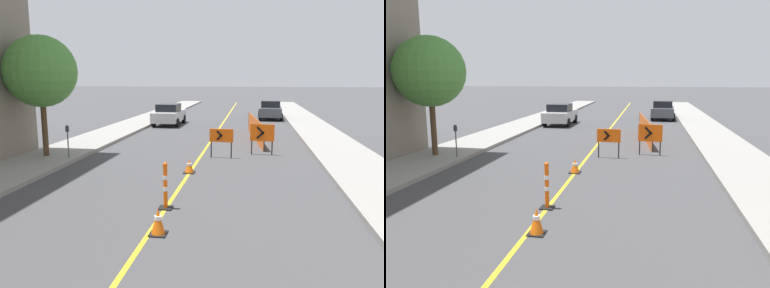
{
  "view_description": "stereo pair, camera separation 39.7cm",
  "coord_description": "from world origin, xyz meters",
  "views": [
    {
      "loc": [
        2.26,
        6.54,
        3.52
      ],
      "look_at": [
        0.0,
        20.47,
        1.0
      ],
      "focal_mm": 35.0,
      "sensor_mm": 36.0,
      "label": 1
    },
    {
      "loc": [
        2.65,
        6.61,
        3.52
      ],
      "look_at": [
        0.0,
        20.47,
        1.0
      ],
      "focal_mm": 35.0,
      "sensor_mm": 36.0,
      "label": 2
    }
  ],
  "objects": [
    {
      "name": "lane_stripe",
      "position": [
        0.0,
        29.96,
        0.0
      ],
      "size": [
        0.12,
        59.93,
        0.01
      ],
      "color": "gold",
      "rests_on": "ground_plane"
    },
    {
      "name": "parking_meter_near_curb",
      "position": [
        -5.38,
        21.02,
        1.14
      ],
      "size": [
        0.12,
        0.11,
        1.39
      ],
      "color": "#4C4C51",
      "rests_on": "sidewalk_left"
    },
    {
      "name": "arrow_barricade_secondary",
      "position": [
        2.73,
        23.71,
        0.98
      ],
      "size": [
        1.09,
        0.17,
        1.42
      ],
      "rotation": [
        0.0,
        0.0,
        -0.1
      ],
      "color": "#EF560C",
      "rests_on": "ground_plane"
    },
    {
      "name": "traffic_cone_fourth",
      "position": [
        -0.01,
        19.93,
        0.25
      ],
      "size": [
        0.42,
        0.42,
        0.51
      ],
      "color": "black",
      "rests_on": "ground_plane"
    },
    {
      "name": "arrow_barricade_primary",
      "position": [
        0.94,
        22.75,
        0.94
      ],
      "size": [
        1.05,
        0.12,
        1.3
      ],
      "rotation": [
        0.0,
        0.0,
        -0.05
      ],
      "color": "#EF560C",
      "rests_on": "ground_plane"
    },
    {
      "name": "traffic_cone_third",
      "position": [
        0.22,
        14.33,
        0.31
      ],
      "size": [
        0.4,
        0.4,
        0.62
      ],
      "color": "black",
      "rests_on": "ground_plane"
    },
    {
      "name": "parked_car_curb_mid",
      "position": [
        3.74,
        39.08,
        0.8
      ],
      "size": [
        1.95,
        4.36,
        1.59
      ],
      "rotation": [
        0.0,
        0.0,
        -0.03
      ],
      "color": "#474C51",
      "rests_on": "ground_plane"
    },
    {
      "name": "sidewalk_left",
      "position": [
        -6.42,
        29.96,
        0.08
      ],
      "size": [
        2.77,
        59.93,
        0.16
      ],
      "color": "gray",
      "rests_on": "ground_plane"
    },
    {
      "name": "street_tree_left_near",
      "position": [
        -6.56,
        21.28,
        3.75
      ],
      "size": [
        3.0,
        3.0,
        5.11
      ],
      "color": "#4C3823",
      "rests_on": "sidewalk_left"
    },
    {
      "name": "sidewalk_right",
      "position": [
        6.42,
        29.96,
        0.08
      ],
      "size": [
        2.77,
        59.93,
        0.16
      ],
      "color": "gray",
      "rests_on": "ground_plane"
    },
    {
      "name": "parked_car_curb_near",
      "position": [
        -3.9,
        33.85,
        0.8
      ],
      "size": [
        1.93,
        4.31,
        1.59
      ],
      "rotation": [
        0.0,
        0.0,
        -0.01
      ],
      "color": "#B7B7BC",
      "rests_on": "ground_plane"
    },
    {
      "name": "safety_mesh_fence",
      "position": [
        2.44,
        28.17,
        0.61
      ],
      "size": [
        0.87,
        7.56,
        1.22
      ],
      "rotation": [
        0.0,
        0.0,
        1.68
      ],
      "color": "#EF560C",
      "rests_on": "ground_plane"
    },
    {
      "name": "delineator_post_rear",
      "position": [
        0.0,
        16.02,
        0.57
      ],
      "size": [
        0.37,
        0.37,
        1.29
      ],
      "color": "black",
      "rests_on": "ground_plane"
    }
  ]
}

